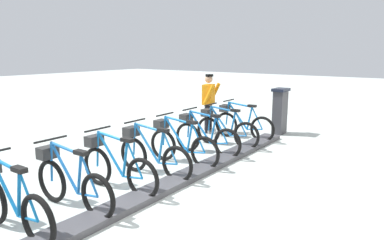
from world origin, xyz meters
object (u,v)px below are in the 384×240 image
at_px(bike_docked_0, 241,123).
at_px(bike_docked_7, 10,202).
at_px(bike_docked_3, 180,144).
at_px(worker_near_rack, 209,101).
at_px(payment_kiosk, 280,110).
at_px(bike_docked_4, 151,154).
at_px(bike_docked_6, 70,181).
at_px(bike_docked_5, 115,166).
at_px(bike_docked_1, 224,129).
at_px(bike_docked_2, 204,136).

bearing_deg(bike_docked_0, bike_docked_7, 90.00).
bearing_deg(bike_docked_3, bike_docked_7, 90.00).
bearing_deg(worker_near_rack, payment_kiosk, -146.80).
height_order(bike_docked_4, bike_docked_6, same).
bearing_deg(bike_docked_5, payment_kiosk, -95.89).
xyz_separation_m(bike_docked_1, bike_docked_6, (0.00, 4.36, 0.00)).
bearing_deg(payment_kiosk, bike_docked_5, 84.11).
bearing_deg(bike_docked_6, bike_docked_3, -90.00).
xyz_separation_m(bike_docked_4, bike_docked_5, (0.00, 0.87, 0.00)).
xyz_separation_m(bike_docked_0, bike_docked_3, (0.00, 2.61, 0.00)).
bearing_deg(bike_docked_6, payment_kiosk, -95.10).
xyz_separation_m(bike_docked_3, bike_docked_6, (0.00, 2.61, 0.00)).
relative_size(bike_docked_1, bike_docked_3, 1.00).
relative_size(bike_docked_6, worker_near_rack, 1.04).
xyz_separation_m(bike_docked_5, bike_docked_6, (0.00, 0.87, 0.00)).
bearing_deg(bike_docked_3, bike_docked_0, -90.00).
bearing_deg(bike_docked_0, bike_docked_4, 90.00).
height_order(bike_docked_3, worker_near_rack, worker_near_rack).
distance_m(bike_docked_4, bike_docked_6, 1.74).
distance_m(bike_docked_0, worker_near_rack, 1.19).
xyz_separation_m(payment_kiosk, bike_docked_6, (0.57, 6.41, -0.24)).
relative_size(bike_docked_2, bike_docked_5, 1.00).
bearing_deg(payment_kiosk, bike_docked_4, 83.02).
height_order(bike_docked_6, bike_docked_7, same).
bearing_deg(bike_docked_0, payment_kiosk, -115.76).
xyz_separation_m(bike_docked_1, bike_docked_3, (0.00, 1.74, 0.00)).
xyz_separation_m(bike_docked_2, bike_docked_6, (0.00, 3.48, 0.00)).
height_order(payment_kiosk, bike_docked_0, payment_kiosk).
height_order(bike_docked_0, bike_docked_7, same).
height_order(payment_kiosk, bike_docked_4, payment_kiosk).
bearing_deg(bike_docked_1, bike_docked_3, 90.00).
xyz_separation_m(bike_docked_3, bike_docked_5, (0.00, 1.74, 0.00)).
distance_m(bike_docked_1, bike_docked_4, 2.61).
xyz_separation_m(bike_docked_0, worker_near_rack, (1.09, -0.10, 0.48)).
bearing_deg(bike_docked_1, bike_docked_7, 90.00).
relative_size(bike_docked_4, bike_docked_5, 1.00).
distance_m(bike_docked_2, bike_docked_6, 3.48).
relative_size(bike_docked_0, bike_docked_6, 1.00).
height_order(payment_kiosk, bike_docked_6, payment_kiosk).
bearing_deg(bike_docked_0, bike_docked_1, 90.00).
distance_m(bike_docked_1, worker_near_rack, 1.53).
height_order(bike_docked_1, bike_docked_4, same).
bearing_deg(payment_kiosk, bike_docked_1, 74.46).
bearing_deg(bike_docked_4, bike_docked_0, -90.00).
xyz_separation_m(bike_docked_1, worker_near_rack, (1.09, -0.97, 0.48)).
distance_m(bike_docked_2, bike_docked_3, 0.87).
relative_size(bike_docked_2, worker_near_rack, 1.04).
height_order(bike_docked_3, bike_docked_5, same).
height_order(bike_docked_1, bike_docked_2, same).
bearing_deg(bike_docked_7, bike_docked_3, -90.00).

